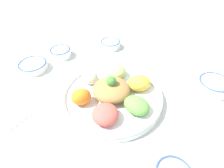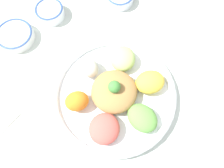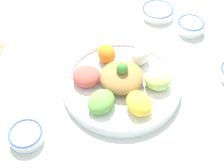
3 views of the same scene
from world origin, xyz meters
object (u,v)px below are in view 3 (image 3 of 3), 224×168
(salad_platter, at_px, (122,82))
(sauce_bowl_red, at_px, (26,135))
(rice_bowl_blue, at_px, (191,26))
(sauce_bowl_dark, at_px, (158,11))
(serving_spoon_main, at_px, (95,31))

(salad_platter, xyz_separation_m, sauce_bowl_red, (0.14, -0.29, -0.01))
(rice_bowl_blue, height_order, sauce_bowl_dark, rice_bowl_blue)
(sauce_bowl_red, bearing_deg, rice_bowl_blue, 122.19)
(rice_bowl_blue, bearing_deg, sauce_bowl_red, -57.81)
(sauce_bowl_red, distance_m, rice_bowl_blue, 0.69)
(salad_platter, distance_m, sauce_bowl_dark, 0.39)
(salad_platter, distance_m, sauce_bowl_red, 0.32)
(sauce_bowl_dark, xyz_separation_m, serving_spoon_main, (0.05, -0.25, -0.02))
(salad_platter, height_order, sauce_bowl_red, salad_platter)
(serving_spoon_main, bearing_deg, sauce_bowl_dark, -130.33)
(rice_bowl_blue, relative_size, serving_spoon_main, 0.79)
(salad_platter, relative_size, sauce_bowl_dark, 3.07)
(serving_spoon_main, bearing_deg, rice_bowl_blue, -150.87)
(serving_spoon_main, bearing_deg, salad_platter, 137.56)
(salad_platter, relative_size, sauce_bowl_red, 3.90)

